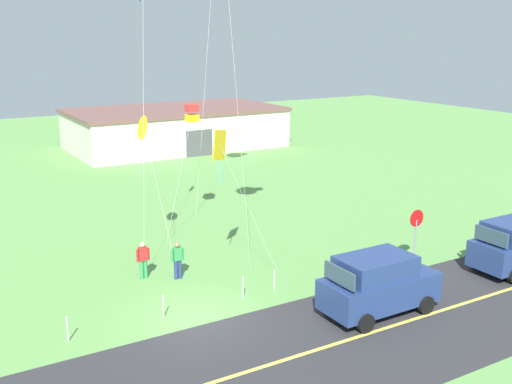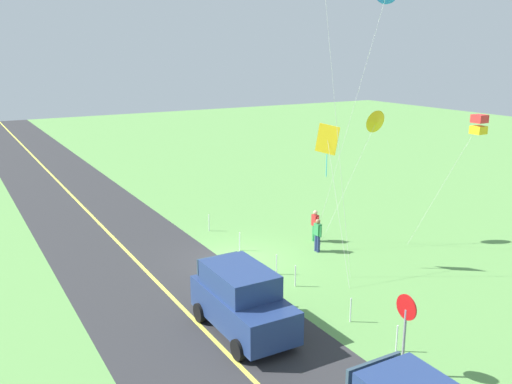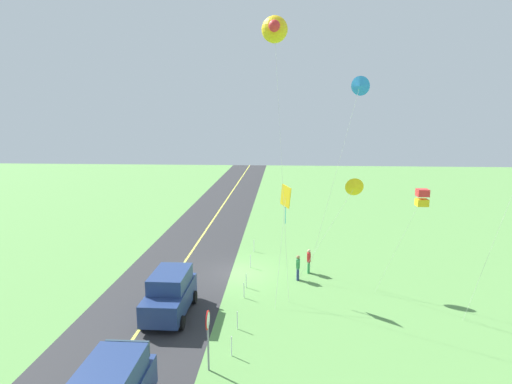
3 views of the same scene
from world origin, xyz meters
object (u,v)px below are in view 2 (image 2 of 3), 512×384
Objects in this scene: stop_sign at (406,319)px; kite_red_low at (376,122)px; person_adult_near at (318,234)px; kite_yellow_high at (328,142)px; kite_pink_drift at (479,125)px; person_adult_companion at (315,225)px; car_suv_foreground at (242,300)px.

kite_red_low reaches higher than stop_sign.
kite_yellow_high is (1.64, -0.84, 4.69)m from person_adult_near.
kite_red_low and kite_pink_drift have the same top height.
person_adult_companion is at bearing -116.15° from kite_red_low.
car_suv_foreground reaches higher than person_adult_companion.
kite_yellow_high is at bearing 158.85° from stop_sign.
person_adult_near is 0.25× the size of kite_red_low.
kite_yellow_high reaches higher than person_adult_companion.
person_adult_companion is 0.25× the size of kite_yellow_high.
kite_yellow_high is (-7.95, 3.08, 3.75)m from stop_sign.
car_suv_foreground is at bearing -83.92° from kite_pink_drift.
stop_sign is 12.35m from kite_pink_drift.
stop_sign reaches higher than person_adult_near.
stop_sign reaches higher than person_adult_companion.
kite_red_low is (-9.58, 7.17, 4.11)m from stop_sign.
kite_red_low is (1.23, 2.51, 5.04)m from person_adult_companion.
person_adult_companion is at bearing 129.60° from car_suv_foreground.
car_suv_foreground is 0.70× the size of kite_yellow_high.
stop_sign is 12.65m from kite_red_low.
car_suv_foreground is 8.06m from kite_yellow_high.
kite_red_low reaches higher than person_adult_companion.
person_adult_near is 0.25× the size of kite_pink_drift.
person_adult_near is at bearing 152.90° from kite_yellow_high.
stop_sign is at bearing -58.91° from kite_pink_drift.
kite_pink_drift is (3.59, 2.77, 0.12)m from kite_red_low.
person_adult_near is 1.00× the size of person_adult_companion.
stop_sign is (4.63, 2.81, 0.65)m from car_suv_foreground.
car_suv_foreground is at bearing -63.62° from kite_red_low.
person_adult_companion is at bearing 151.09° from kite_yellow_high.
stop_sign is at bearing -36.79° from kite_red_low.
kite_red_low is 1.03× the size of kite_yellow_high.
person_adult_near is at bearing -120.83° from kite_pink_drift.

